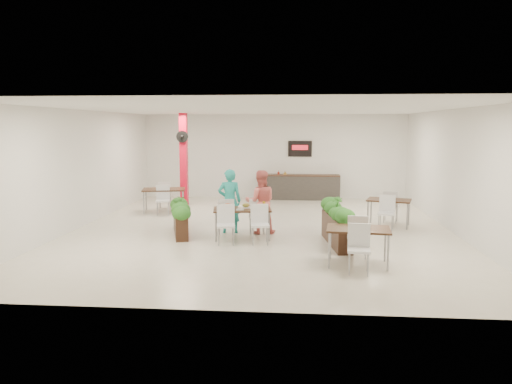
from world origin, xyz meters
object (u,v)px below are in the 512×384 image
side_table_c (358,234)px  planter_right (337,223)px  diner_man (230,201)px  diner_woman (260,202)px  red_column (184,159)px  planter_left (180,215)px  side_table_b (389,204)px  main_table (242,213)px  service_counter (300,186)px  side_table_a (164,192)px

side_table_c → planter_right: bearing=104.9°
diner_man → planter_right: (2.67, -1.08, -0.32)m
diner_woman → side_table_c: bearing=119.6°
red_column → planter_right: size_ratio=1.50×
planter_left → side_table_b: planter_left is taller
diner_woman → side_table_c: (2.17, -2.80, -0.19)m
diner_woman → planter_left: diner_woman is taller
red_column → planter_right: red_column is taller
main_table → diner_man: (-0.39, 0.66, 0.20)m
red_column → diner_woman: 5.28m
service_counter → diner_man: service_counter is taller
diner_man → side_table_b: (4.27, 1.24, -0.21)m
side_table_c → diner_woman: bearing=132.9°
diner_man → side_table_b: bearing=-171.9°
diner_man → side_table_c: (2.97, -2.80, -0.20)m
diner_woman → planter_left: 2.08m
diner_woman → side_table_b: bearing=-168.5°
main_table → planter_left: (-1.62, 0.34, -0.13)m
red_column → main_table: bearing=-62.4°
service_counter → planter_right: (0.87, -7.22, 0.02)m
planter_right → side_table_c: bearing=-80.1°
side_table_a → main_table: bearing=-62.8°
diner_woman → side_table_b: 3.70m
main_table → side_table_a: same height
diner_woman → side_table_a: size_ratio=0.98×
diner_man → diner_woman: bearing=171.8°
service_counter → planter_left: size_ratio=1.61×
main_table → diner_man: bearing=120.8°
planter_left → side_table_c: size_ratio=1.13×
planter_left → planter_right: 3.98m
planter_left → side_table_c: planter_left is taller
main_table → planter_right: bearing=-10.6°
red_column → diner_man: (2.19, -4.27, -0.81)m
side_table_b → planter_right: bearing=-108.8°
service_counter → planter_left: service_counter is taller
diner_woman → planter_right: diner_woman is taller
service_counter → side_table_b: service_counter is taller
main_table → planter_left: size_ratio=0.96×
side_table_b → service_counter: bearing=132.5°
service_counter → side_table_c: (1.16, -8.94, 0.14)m
side_table_a → side_table_c: 8.01m
main_table → red_column: bearing=117.6°
service_counter → main_table: 6.94m
side_table_c → side_table_b: bearing=77.3°
red_column → side_table_c: red_column is taller
side_table_a → side_table_c: (5.53, -5.78, -0.01)m
red_column → service_counter: bearing=25.0°
diner_man → planter_left: size_ratio=0.90×
service_counter → planter_left: 7.13m
diner_woman → red_column: bearing=-63.2°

